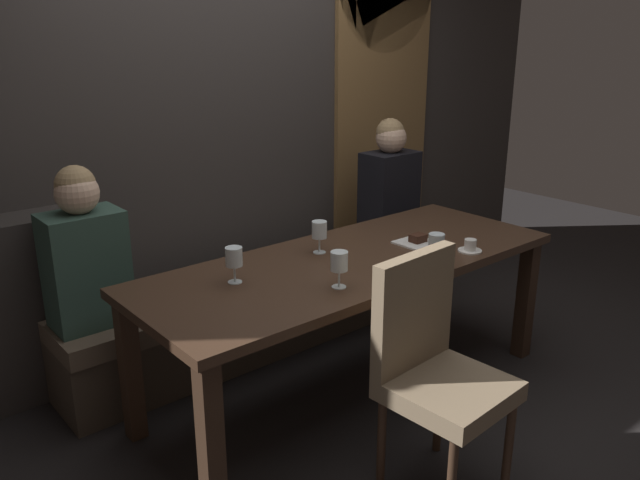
% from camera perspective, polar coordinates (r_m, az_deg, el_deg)
% --- Properties ---
extents(ground, '(9.00, 9.00, 0.00)m').
position_cam_1_polar(ground, '(3.47, 2.65, -13.20)').
color(ground, black).
extents(back_wall_tiled, '(6.00, 0.12, 3.00)m').
position_cam_1_polar(back_wall_tiled, '(3.96, -9.41, 13.51)').
color(back_wall_tiled, '#383330').
rests_on(back_wall_tiled, ground).
extents(arched_door, '(0.90, 0.05, 2.55)m').
position_cam_1_polar(arched_door, '(4.75, 5.57, 12.78)').
color(arched_door, olive).
rests_on(arched_door, ground).
extents(dining_table, '(2.20, 0.84, 0.74)m').
position_cam_1_polar(dining_table, '(3.18, 2.82, -3.12)').
color(dining_table, '#342217').
rests_on(dining_table, ground).
extents(banquette_bench, '(2.50, 0.44, 0.45)m').
position_cam_1_polar(banquette_bench, '(3.85, -4.41, -6.09)').
color(banquette_bench, '#40352A').
rests_on(banquette_bench, ground).
extents(chair_near_side, '(0.47, 0.47, 0.98)m').
position_cam_1_polar(chair_near_side, '(2.63, 10.05, -10.51)').
color(chair_near_side, '#3D281C').
rests_on(chair_near_side, ground).
extents(diner_redhead, '(0.36, 0.24, 0.78)m').
position_cam_1_polar(diner_redhead, '(3.20, -20.24, -0.99)').
color(diner_redhead, '#2D473D').
rests_on(diner_redhead, banquette_bench).
extents(diner_bearded, '(0.36, 0.24, 0.82)m').
position_cam_1_polar(diner_bearded, '(4.28, 6.19, 5.00)').
color(diner_bearded, black).
rests_on(diner_bearded, banquette_bench).
extents(wine_glass_near_right, '(0.08, 0.08, 0.16)m').
position_cam_1_polar(wine_glass_near_right, '(3.04, 10.30, -0.32)').
color(wine_glass_near_right, silver).
rests_on(wine_glass_near_right, dining_table).
extents(wine_glass_far_left, '(0.08, 0.08, 0.16)m').
position_cam_1_polar(wine_glass_far_left, '(2.84, -7.66, -1.64)').
color(wine_glass_far_left, silver).
rests_on(wine_glass_far_left, dining_table).
extents(wine_glass_end_right, '(0.08, 0.08, 0.16)m').
position_cam_1_polar(wine_glass_end_right, '(3.19, -0.06, 0.78)').
color(wine_glass_end_right, silver).
rests_on(wine_glass_end_right, dining_table).
extents(wine_glass_near_left, '(0.08, 0.08, 0.16)m').
position_cam_1_polar(wine_glass_near_left, '(2.76, 1.72, -1.98)').
color(wine_glass_near_left, silver).
rests_on(wine_glass_near_left, dining_table).
extents(espresso_cup, '(0.12, 0.12, 0.06)m').
position_cam_1_polar(espresso_cup, '(3.32, 13.21, -0.57)').
color(espresso_cup, white).
rests_on(espresso_cup, dining_table).
extents(dessert_plate, '(0.19, 0.19, 0.05)m').
position_cam_1_polar(dessert_plate, '(3.39, 8.62, -0.10)').
color(dessert_plate, white).
rests_on(dessert_plate, dining_table).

